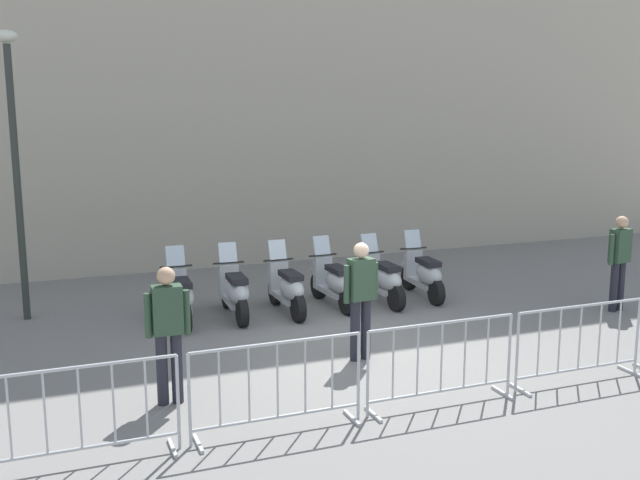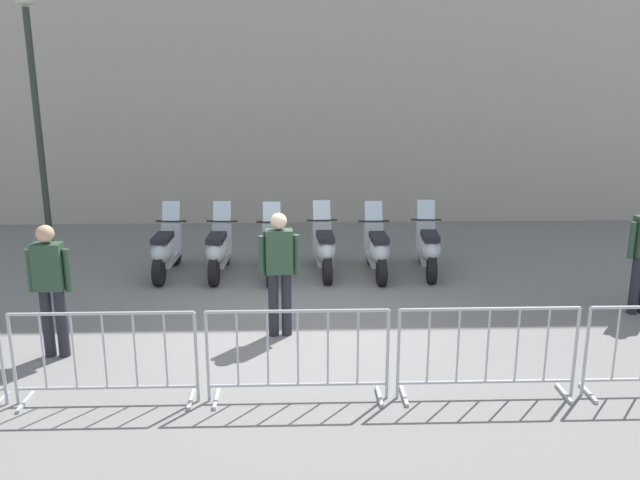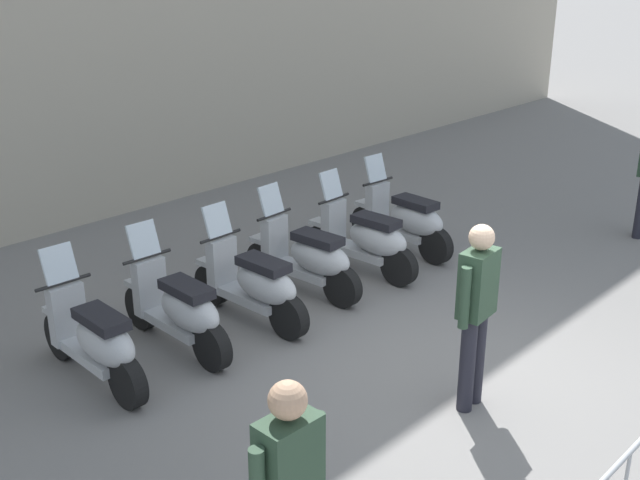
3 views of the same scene
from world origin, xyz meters
TOP-DOWN VIEW (x-y plane):
  - ground_plane at (0.00, 0.00)m, footprint 120.00×120.00m
  - motorcycle_0 at (-2.49, 2.35)m, footprint 0.56×1.72m
  - motorcycle_1 at (-1.56, 2.37)m, footprint 0.56×1.72m
  - motorcycle_2 at (-0.62, 2.35)m, footprint 0.56×1.73m
  - motorcycle_3 at (0.31, 2.51)m, footprint 0.59×1.72m
  - motorcycle_4 at (1.25, 2.47)m, footprint 0.56×1.73m
  - motorcycle_5 at (2.16, 2.61)m, footprint 0.56×1.72m
  - barrier_segment_1 at (-1.96, -2.23)m, footprint 2.01×0.56m
  - barrier_segment_2 at (0.13, -2.10)m, footprint 2.01×0.56m
  - barrier_segment_3 at (2.23, -1.96)m, footprint 2.01×0.56m
  - street_lamp at (-5.02, 3.40)m, footprint 0.36×0.36m
  - officer_near_row_end at (-0.23, -0.27)m, footprint 0.54×0.27m
  - officer_mid_plaza at (-3.03, -1.05)m, footprint 0.55×0.23m

SIDE VIEW (x-z plane):
  - ground_plane at x=0.00m, z-range 0.00..0.00m
  - motorcycle_0 at x=-2.49m, z-range -0.16..1.07m
  - motorcycle_1 at x=-1.56m, z-range -0.16..1.07m
  - motorcycle_2 at x=-0.62m, z-range -0.16..1.07m
  - motorcycle_3 at x=0.31m, z-range -0.16..1.07m
  - motorcycle_4 at x=1.25m, z-range -0.16..1.07m
  - motorcycle_5 at x=2.16m, z-range -0.16..1.07m
  - barrier_segment_1 at x=-1.96m, z-range -0.01..1.06m
  - barrier_segment_2 at x=0.13m, z-range -0.01..1.06m
  - barrier_segment_3 at x=2.23m, z-range -0.01..1.06m
  - officer_near_row_end at x=-0.23m, z-range 0.12..1.85m
  - officer_mid_plaza at x=-3.03m, z-range 0.12..1.85m
  - street_lamp at x=-5.02m, z-range 0.57..5.43m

